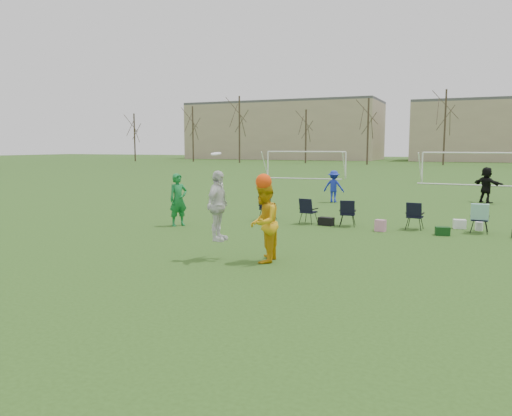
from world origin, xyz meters
The scene contains 10 objects.
ground centered at (0.00, 0.00, 0.00)m, with size 260.00×260.00×0.00m, color #2B4D18.
fielder_green_near centered at (-5.81, 5.53, 0.97)m, with size 0.70×0.46×1.93m, color #147432.
fielder_blue centered at (-2.54, 15.38, 0.83)m, with size 1.07×0.62×1.66m, color #1629AA.
fielder_black centered at (4.76, 18.24, 0.93)m, with size 1.73×0.55×1.86m, color black.
center_contest centered at (-1.15, 1.37, 1.17)m, with size 1.89×1.28×2.77m.
sideline_setup centered at (2.34, 7.98, 0.54)m, with size 10.80×2.07×1.86m.
goal_left centered at (-10.00, 34.00, 1.92)m, with size 7.39×0.76×2.46m.
goal_mid centered at (4.00, 32.00, 1.92)m, with size 7.40×0.63×2.46m.
tree_line centered at (0.24, 69.85, 5.09)m, with size 110.28×3.28×11.40m.
building_row centered at (6.73, 96.00, 5.99)m, with size 126.00×16.00×13.00m.
Camera 1 is at (4.01, -10.01, 2.93)m, focal length 35.00 mm.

